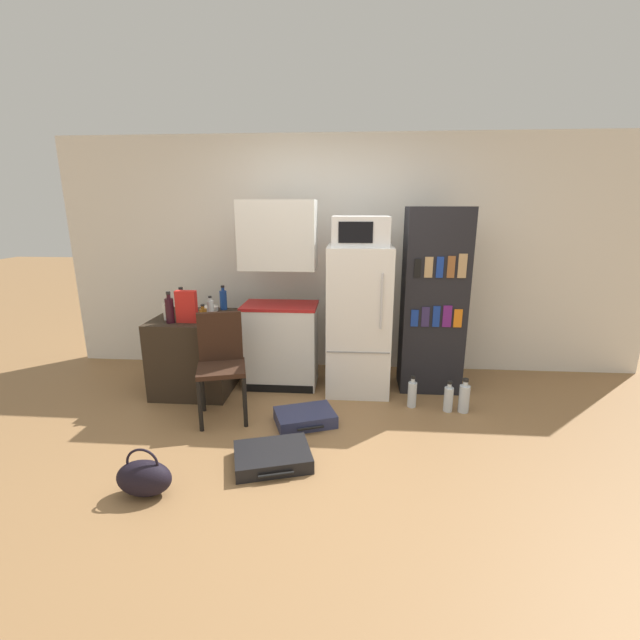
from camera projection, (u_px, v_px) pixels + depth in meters
The scene contains 22 objects.
ground_plane at pixel (318, 461), 3.14m from camera, with size 24.00×24.00×0.00m, color olive.
wall_back at pixel (351, 256), 4.72m from camera, with size 6.40×0.10×2.54m.
side_table at pixel (196, 353), 4.31m from camera, with size 0.73×0.78×0.76m.
kitchen_hutch at pixel (280, 303), 4.28m from camera, with size 0.74×0.46×1.87m.
refrigerator at pixel (358, 320), 4.19m from camera, with size 0.61×0.60×1.45m.
microwave at pixel (361, 231), 3.97m from camera, with size 0.52×0.42×0.27m.
bookshelf at pixel (433, 302), 4.19m from camera, with size 0.60×0.40×1.81m.
bottle_milk_white at pixel (167, 311), 4.08m from camera, with size 0.08×0.08×0.20m.
bottle_clear_short at pixel (211, 308), 4.16m from camera, with size 0.06×0.06×0.21m.
bottle_blue_soda at pixel (223, 299), 4.47m from camera, with size 0.07×0.07×0.25m.
bottle_wine_dark at pixel (170, 310), 3.95m from camera, with size 0.08×0.08×0.30m.
bottle_olive_oil at pixel (182, 304), 4.23m from camera, with size 0.08×0.08×0.28m.
bottle_amber_beer at pixel (203, 316), 3.90m from camera, with size 0.07×0.07×0.19m.
bowl at pixel (210, 309), 4.43m from camera, with size 0.17×0.17×0.05m.
cereal_box at pixel (186, 307), 3.97m from camera, with size 0.19×0.07×0.30m.
chair at pixel (221, 356), 3.71m from camera, with size 0.49×0.50×0.92m.
suitcase_large_flat at pixel (272, 457), 3.10m from camera, with size 0.63×0.54×0.10m.
suitcase_small_flat at pixel (305, 417), 3.67m from camera, with size 0.58×0.50×0.11m.
handbag at pixel (144, 478), 2.74m from camera, with size 0.36×0.20×0.33m.
water_bottle_front at pixel (464, 398), 3.86m from camera, with size 0.10×0.10×0.32m.
water_bottle_middle at pixel (412, 394), 3.96m from camera, with size 0.08×0.08×0.31m.
water_bottle_back at pixel (448, 398), 3.87m from camera, with size 0.08×0.08×0.29m.
Camera 1 is at (0.23, -2.76, 1.82)m, focal length 24.00 mm.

